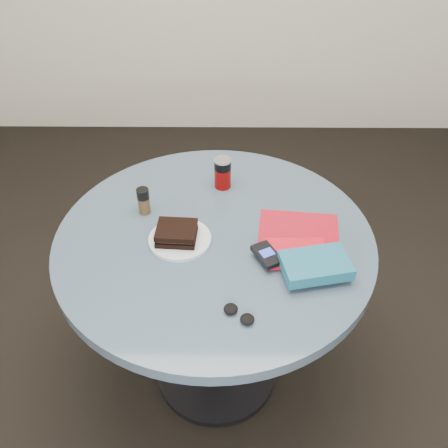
{
  "coord_description": "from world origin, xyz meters",
  "views": [
    {
      "loc": [
        0.04,
        -1.16,
        1.79
      ],
      "look_at": [
        0.03,
        0.0,
        0.8
      ],
      "focal_mm": 40.0,
      "sensor_mm": 36.0,
      "label": 1
    }
  ],
  "objects_px": {
    "table": "(215,272)",
    "red_book": "(295,253)",
    "plate": "(180,239)",
    "soda_can": "(223,173)",
    "mp3_player": "(267,255)",
    "headphones": "(239,314)",
    "novel": "(315,265)",
    "pepper_grinder": "(144,201)",
    "sandwich": "(176,233)",
    "magazine": "(299,231)"
  },
  "relations": [
    {
      "from": "table",
      "to": "sandwich",
      "type": "distance_m",
      "value": 0.23
    },
    {
      "from": "plate",
      "to": "mp3_player",
      "type": "bearing_deg",
      "value": -18.71
    },
    {
      "from": "sandwich",
      "to": "headphones",
      "type": "xyz_separation_m",
      "value": [
        0.19,
        -0.29,
        -0.02
      ]
    },
    {
      "from": "plate",
      "to": "headphones",
      "type": "bearing_deg",
      "value": -58.92
    },
    {
      "from": "table",
      "to": "red_book",
      "type": "distance_m",
      "value": 0.31
    },
    {
      "from": "sandwich",
      "to": "pepper_grinder",
      "type": "distance_m",
      "value": 0.18
    },
    {
      "from": "mp3_player",
      "to": "headphones",
      "type": "distance_m",
      "value": 0.22
    },
    {
      "from": "sandwich",
      "to": "novel",
      "type": "bearing_deg",
      "value": -18.94
    },
    {
      "from": "sandwich",
      "to": "novel",
      "type": "height_order",
      "value": "novel"
    },
    {
      "from": "table",
      "to": "plate",
      "type": "relative_size",
      "value": 5.17
    },
    {
      "from": "soda_can",
      "to": "red_book",
      "type": "bearing_deg",
      "value": -58.09
    },
    {
      "from": "pepper_grinder",
      "to": "magazine",
      "type": "distance_m",
      "value": 0.51
    },
    {
      "from": "pepper_grinder",
      "to": "red_book",
      "type": "height_order",
      "value": "pepper_grinder"
    },
    {
      "from": "red_book",
      "to": "headphones",
      "type": "bearing_deg",
      "value": -127.72
    },
    {
      "from": "sandwich",
      "to": "red_book",
      "type": "distance_m",
      "value": 0.36
    },
    {
      "from": "sandwich",
      "to": "soda_can",
      "type": "relative_size",
      "value": 1.15
    },
    {
      "from": "red_book",
      "to": "mp3_player",
      "type": "xyz_separation_m",
      "value": [
        -0.09,
        -0.02,
        0.02
      ]
    },
    {
      "from": "mp3_player",
      "to": "magazine",
      "type": "bearing_deg",
      "value": 51.02
    },
    {
      "from": "table",
      "to": "soda_can",
      "type": "bearing_deg",
      "value": 84.98
    },
    {
      "from": "novel",
      "to": "headphones",
      "type": "bearing_deg",
      "value": -156.21
    },
    {
      "from": "table",
      "to": "headphones",
      "type": "bearing_deg",
      "value": -77.27
    },
    {
      "from": "plate",
      "to": "magazine",
      "type": "bearing_deg",
      "value": 7.16
    },
    {
      "from": "soda_can",
      "to": "headphones",
      "type": "xyz_separation_m",
      "value": [
        0.05,
        -0.58,
        -0.05
      ]
    },
    {
      "from": "plate",
      "to": "headphones",
      "type": "height_order",
      "value": "headphones"
    },
    {
      "from": "soda_can",
      "to": "mp3_player",
      "type": "height_order",
      "value": "soda_can"
    },
    {
      "from": "red_book",
      "to": "headphones",
      "type": "height_order",
      "value": "headphones"
    },
    {
      "from": "plate",
      "to": "soda_can",
      "type": "bearing_deg",
      "value": 65.76
    },
    {
      "from": "mp3_player",
      "to": "sandwich",
      "type": "bearing_deg",
      "value": 162.14
    },
    {
      "from": "mp3_player",
      "to": "table",
      "type": "bearing_deg",
      "value": 144.41
    },
    {
      "from": "magazine",
      "to": "red_book",
      "type": "distance_m",
      "value": 0.12
    },
    {
      "from": "magazine",
      "to": "red_book",
      "type": "bearing_deg",
      "value": -95.34
    },
    {
      "from": "table",
      "to": "red_book",
      "type": "height_order",
      "value": "red_book"
    },
    {
      "from": "pepper_grinder",
      "to": "headphones",
      "type": "height_order",
      "value": "pepper_grinder"
    },
    {
      "from": "novel",
      "to": "plate",
      "type": "bearing_deg",
      "value": 148.97
    },
    {
      "from": "plate",
      "to": "sandwich",
      "type": "xyz_separation_m",
      "value": [
        -0.01,
        -0.0,
        0.03
      ]
    },
    {
      "from": "mp3_player",
      "to": "headphones",
      "type": "height_order",
      "value": "mp3_player"
    },
    {
      "from": "plate",
      "to": "pepper_grinder",
      "type": "bearing_deg",
      "value": 132.08
    },
    {
      "from": "plate",
      "to": "novel",
      "type": "relative_size",
      "value": 1.02
    },
    {
      "from": "novel",
      "to": "headphones",
      "type": "xyz_separation_m",
      "value": [
        -0.22,
        -0.15,
        -0.03
      ]
    },
    {
      "from": "pepper_grinder",
      "to": "novel",
      "type": "bearing_deg",
      "value": -28.21
    },
    {
      "from": "soda_can",
      "to": "magazine",
      "type": "bearing_deg",
      "value": -44.73
    },
    {
      "from": "mp3_player",
      "to": "soda_can",
      "type": "bearing_deg",
      "value": 109.49
    },
    {
      "from": "sandwich",
      "to": "magazine",
      "type": "xyz_separation_m",
      "value": [
        0.38,
        0.05,
        -0.03
      ]
    },
    {
      "from": "plate",
      "to": "pepper_grinder",
      "type": "xyz_separation_m",
      "value": [
        -0.13,
        0.14,
        0.04
      ]
    },
    {
      "from": "sandwich",
      "to": "soda_can",
      "type": "distance_m",
      "value": 0.32
    },
    {
      "from": "red_book",
      "to": "novel",
      "type": "height_order",
      "value": "novel"
    },
    {
      "from": "plate",
      "to": "sandwich",
      "type": "height_order",
      "value": "sandwich"
    },
    {
      "from": "sandwich",
      "to": "mp3_player",
      "type": "height_order",
      "value": "sandwich"
    },
    {
      "from": "plate",
      "to": "mp3_player",
      "type": "height_order",
      "value": "mp3_player"
    },
    {
      "from": "soda_can",
      "to": "red_book",
      "type": "height_order",
      "value": "soda_can"
    }
  ]
}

